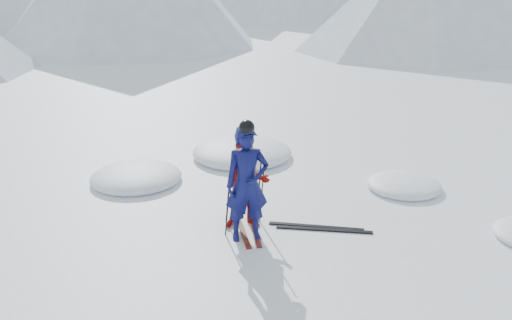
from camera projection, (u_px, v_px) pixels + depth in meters
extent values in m
plane|color=white|center=(337.00, 219.00, 10.03)|extent=(160.00, 160.00, 0.00)
imported|color=#0C0F4A|center=(247.00, 184.00, 9.00)|extent=(0.74, 0.49, 2.00)
imported|color=red|center=(247.00, 184.00, 9.49)|extent=(0.83, 0.67, 1.65)
cylinder|color=black|center=(228.00, 201.00, 9.20)|extent=(0.13, 0.09, 1.33)
cylinder|color=black|center=(259.00, 196.00, 9.39)|extent=(0.13, 0.08, 1.33)
cylinder|color=black|center=(228.00, 194.00, 9.75)|extent=(0.11, 0.09, 1.10)
cylinder|color=black|center=(262.00, 194.00, 9.78)|extent=(0.11, 0.08, 1.10)
cube|color=black|center=(241.00, 226.00, 9.74)|extent=(0.13, 1.70, 0.03)
cube|color=black|center=(254.00, 225.00, 9.78)|extent=(0.24, 1.70, 0.03)
cube|color=black|center=(316.00, 226.00, 9.72)|extent=(1.61, 0.71, 0.03)
cube|color=black|center=(324.00, 230.00, 9.60)|extent=(1.63, 0.66, 0.03)
ellipsoid|color=white|center=(137.00, 181.00, 11.86)|extent=(1.98, 1.98, 0.44)
ellipsoid|color=white|center=(404.00, 188.00, 11.45)|extent=(1.56, 1.56, 0.34)
ellipsoid|color=white|center=(242.00, 157.00, 13.40)|extent=(2.45, 2.45, 0.54)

